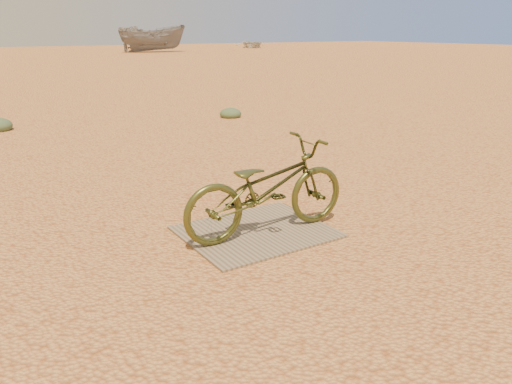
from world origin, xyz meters
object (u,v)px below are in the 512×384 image
bicycle (267,188)px  boat_mid_right (153,38)px  boat_far_right (252,43)px  plywood_board (256,232)px

bicycle → boat_mid_right: bearing=-17.7°
boat_mid_right → boat_far_right: bearing=-64.3°
bicycle → boat_mid_right: boat_mid_right is taller
boat_mid_right → boat_far_right: size_ratio=1.38×
boat_mid_right → boat_far_right: boat_mid_right is taller
plywood_board → boat_mid_right: bearing=69.9°
bicycle → boat_far_right: bearing=-29.6°
bicycle → boat_mid_right: 41.23m
plywood_board → boat_mid_right: size_ratio=0.23×
bicycle → plywood_board: bearing=40.9°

